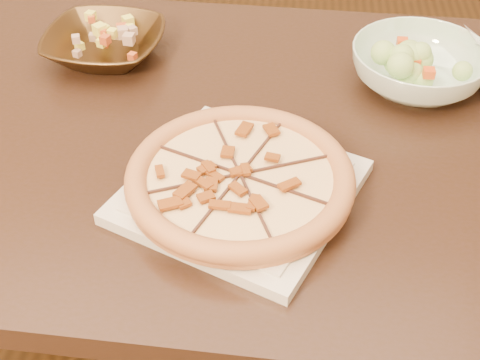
{
  "coord_description": "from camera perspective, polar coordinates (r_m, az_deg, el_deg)",
  "views": [
    {
      "loc": [
        0.24,
        -0.94,
        1.38
      ],
      "look_at": [
        0.18,
        -0.26,
        0.78
      ],
      "focal_mm": 50.0,
      "sensor_mm": 36.0,
      "label": 1
    }
  ],
  "objects": [
    {
      "name": "plate",
      "position": [
        0.92,
        -0.0,
        -0.91
      ],
      "size": [
        0.37,
        0.37,
        0.02
      ],
      "color": "beige",
      "rests_on": "dining_table"
    },
    {
      "name": "salad",
      "position": [
        1.14,
        15.43,
        11.45
      ],
      "size": [
        0.12,
        0.11,
        0.04
      ],
      "color": "#B6EE7F",
      "rests_on": "salad_bowl"
    },
    {
      "name": "floor",
      "position": [
        1.69,
        -5.34,
        -14.16
      ],
      "size": [
        4.0,
        4.0,
        0.02
      ],
      "primitive_type": "cube",
      "color": "#40270F",
      "rests_on": "ground"
    },
    {
      "name": "salad_bowl",
      "position": [
        1.17,
        14.97,
        9.22
      ],
      "size": [
        0.24,
        0.24,
        0.07
      ],
      "primitive_type": "imported",
      "rotation": [
        0.0,
        0.0,
        0.06
      ],
      "color": "silver",
      "rests_on": "dining_table"
    },
    {
      "name": "dining_table",
      "position": [
        1.13,
        -3.3,
        0.18
      ],
      "size": [
        1.32,
        0.88,
        0.75
      ],
      "color": "black",
      "rests_on": "floor"
    },
    {
      "name": "bronze_bowl",
      "position": [
        1.24,
        -11.44,
        11.24
      ],
      "size": [
        0.23,
        0.23,
        0.05
      ],
      "primitive_type": "imported",
      "rotation": [
        0.0,
        0.0,
        -0.08
      ],
      "color": "#4D371D",
      "rests_on": "dining_table"
    },
    {
      "name": "pizza",
      "position": [
        0.91,
        -0.0,
        0.19
      ],
      "size": [
        0.31,
        0.31,
        0.03
      ],
      "color": "#B66942",
      "rests_on": "plate"
    },
    {
      "name": "mixed_dish",
      "position": [
        1.22,
        -11.76,
        12.84
      ],
      "size": [
        0.1,
        0.11,
        0.03
      ],
      "color": "tan",
      "rests_on": "bronze_bowl"
    }
  ]
}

